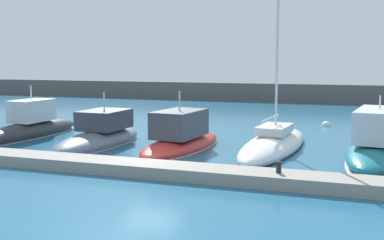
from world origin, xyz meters
TOP-DOWN VIEW (x-y plane):
  - ground_plane at (0.00, 0.00)m, footprint 120.00×120.00m
  - dock_pier at (0.00, -1.40)m, footprint 25.02×1.63m
  - breakwater_seawall at (0.00, 35.94)m, footprint 108.00×2.49m
  - motorboat_charcoal_nearest at (-10.51, 5.22)m, footprint 2.49×8.82m
  - motorboat_slate_second at (-4.97, 4.15)m, footprint 2.80×7.86m
  - motorboat_red_third at (-0.20, 4.36)m, footprint 3.29×8.00m
  - sailboat_white_fourth at (4.48, 5.75)m, footprint 3.20×10.37m
  - motorboat_teal_fifth at (9.60, 5.33)m, footprint 3.94×10.29m
  - mooring_buoy_white at (6.44, 16.41)m, footprint 0.64×0.64m
  - dock_bollard at (5.88, -1.40)m, footprint 0.20×0.20m

SIDE VIEW (x-z plane):
  - ground_plane at x=0.00m, z-range 0.00..0.00m
  - mooring_buoy_white at x=6.44m, z-range -0.32..0.32m
  - dock_pier at x=0.00m, z-range 0.00..0.49m
  - sailboat_white_fourth at x=4.48m, z-range -8.97..9.62m
  - motorboat_slate_second at x=-4.97m, z-range -1.19..2.11m
  - motorboat_charcoal_nearest at x=-10.51m, z-range -1.17..2.31m
  - motorboat_red_third at x=-0.20m, z-range -1.11..2.28m
  - motorboat_teal_fifth at x=9.60m, z-range -0.94..2.36m
  - dock_bollard at x=5.88m, z-range 0.49..0.93m
  - breakwater_seawall at x=0.00m, z-range 0.00..2.06m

